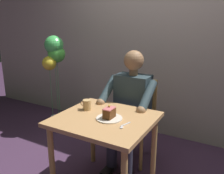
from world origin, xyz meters
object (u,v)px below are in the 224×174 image
object	(u,v)px
seated_person	(130,107)
cake_slice	(109,113)
dining_table	(105,128)
dessert_spoon	(123,126)
coffee_cup	(87,105)
balloon_display	(54,58)
chair	(136,115)

from	to	relation	value
seated_person	cake_slice	world-z (taller)	seated_person
seated_person	cake_slice	distance (m)	0.53
dining_table	dessert_spoon	distance (m)	0.26
cake_slice	coffee_cup	distance (m)	0.30
balloon_display	chair	bearing A→B (deg)	177.95
dining_table	cake_slice	distance (m)	0.17
seated_person	balloon_display	size ratio (longest dim) A/B	0.92
seated_person	balloon_display	distance (m)	1.30
coffee_cup	dessert_spoon	world-z (taller)	coffee_cup
cake_slice	coffee_cup	xyz separation A→B (m)	(0.29, -0.08, -0.01)
chair	coffee_cup	world-z (taller)	chair
cake_slice	coffee_cup	size ratio (longest dim) A/B	0.99
balloon_display	dining_table	bearing A→B (deg)	149.48
dining_table	chair	size ratio (longest dim) A/B	0.91
coffee_cup	balloon_display	size ratio (longest dim) A/B	0.08
chair	balloon_display	xyz separation A→B (m)	(1.22, -0.04, 0.54)
cake_slice	dessert_spoon	world-z (taller)	cake_slice
dining_table	cake_slice	xyz separation A→B (m)	(-0.05, 0.01, 0.16)
dining_table	cake_slice	bearing A→B (deg)	169.83
chair	seated_person	size ratio (longest dim) A/B	0.73
dining_table	coffee_cup	size ratio (longest dim) A/B	7.25
chair	coffee_cup	bearing A→B (deg)	68.26
dining_table	coffee_cup	world-z (taller)	coffee_cup
seated_person	coffee_cup	world-z (taller)	seated_person
seated_person	dessert_spoon	distance (m)	0.63
chair	coffee_cup	distance (m)	0.70
balloon_display	cake_slice	bearing A→B (deg)	150.18
cake_slice	balloon_display	xyz separation A→B (m)	(1.27, -0.73, 0.27)
cake_slice	dessert_spoon	xyz separation A→B (m)	(-0.17, 0.08, -0.05)
dining_table	seated_person	size ratio (longest dim) A/B	0.67
cake_slice	balloon_display	world-z (taller)	balloon_display
chair	cake_slice	world-z (taller)	chair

